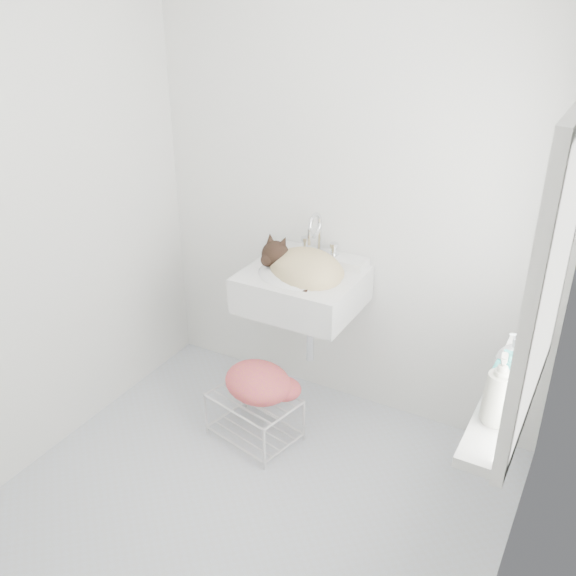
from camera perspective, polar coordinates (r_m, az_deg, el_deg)
The scene contains 15 objects.
floor at distance 3.15m, azimuth -3.41°, elevation -18.49°, with size 2.20×2.00×0.02m, color silver.
back_wall at distance 3.26m, azimuth 5.46°, elevation 9.00°, with size 2.20×0.02×2.50m, color white.
right_wall at distance 2.10m, azimuth 21.95°, elevation -3.22°, with size 0.02×2.00×2.50m, color white.
left_wall at distance 3.14m, azimuth -21.46°, elevation 6.55°, with size 0.02×2.00×2.50m, color white.
window_glass at distance 2.24m, azimuth 22.81°, elevation 1.35°, with size 0.01×0.80×1.00m, color white.
window_frame at distance 2.24m, azimuth 22.43°, elevation 1.43°, with size 0.04×0.90×1.10m, color white.
windowsill at distance 2.50m, azimuth 19.01°, elevation -9.13°, with size 0.16×0.88×0.04m, color white.
sink at distance 3.24m, azimuth 1.28°, elevation 1.38°, with size 0.58×0.51×0.23m, color white.
faucet at distance 3.33m, azimuth 2.76°, elevation 4.71°, with size 0.21×0.15×0.21m, color silver, non-canonical shape.
cat at distance 3.20m, azimuth 1.36°, elevation 1.85°, with size 0.46×0.40×0.26m.
wire_rack at distance 3.40m, azimuth -3.02°, elevation -11.09°, with size 0.43×0.30×0.26m, color silver.
towel at distance 3.33m, azimuth -2.67°, elevation -9.09°, with size 0.38×0.27×0.16m, color orange.
bottle_a at distance 2.32m, azimuth 17.82°, elevation -11.28°, with size 0.09×0.09×0.23m, color beige.
bottle_b at distance 2.43m, azimuth 18.50°, elevation -9.60°, with size 0.10×0.10×0.21m, color teal.
bottle_c at distance 2.57m, azimuth 19.32°, elevation -7.52°, with size 0.15×0.15×0.19m, color silver.
Camera 1 is at (1.23, -1.86, 2.22)m, focal length 39.91 mm.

